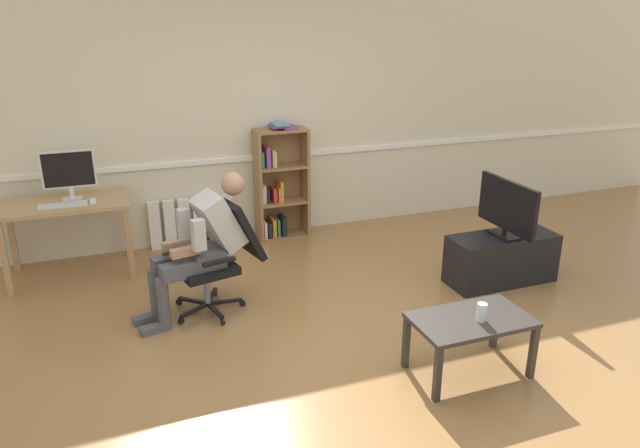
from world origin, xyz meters
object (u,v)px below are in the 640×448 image
object	(u,v)px
computer_desk	(66,213)
imac_monitor	(69,171)
radiator	(192,221)
person_seated	(201,242)
office_chair	(222,252)
tv_screen	(507,207)
coffee_table	(471,325)
keyboard	(63,205)
bookshelf	(279,185)
tv_stand	(501,259)
computer_mouse	(93,201)
drinking_glass	(482,312)

from	to	relation	value
computer_desk	imac_monitor	bearing A→B (deg)	45.86
computer_desk	radiator	xyz separation A→B (m)	(1.24, 0.39, -0.38)
imac_monitor	person_seated	size ratio (longest dim) A/B	0.41
office_chair	tv_screen	size ratio (longest dim) A/B	1.23
radiator	coffee_table	size ratio (longest dim) A/B	1.10
computer_desk	keyboard	size ratio (longest dim) A/B	2.69
bookshelf	tv_stand	size ratio (longest dim) A/B	1.27
coffee_table	bookshelf	bearing A→B (deg)	98.68
imac_monitor	bookshelf	xyz separation A→B (m)	(2.15, 0.22, -0.41)
person_seated	coffee_table	bearing A→B (deg)	32.70
radiator	imac_monitor	bearing A→B (deg)	-164.92
tv_screen	office_chair	bearing A→B (deg)	80.11
tv_stand	radiator	bearing A→B (deg)	142.56
keyboard	radiator	distance (m)	1.44
computer_desk	computer_mouse	xyz separation A→B (m)	(0.26, -0.12, 0.13)
imac_monitor	tv_stand	world-z (taller)	imac_monitor
computer_desk	office_chair	size ratio (longest dim) A/B	1.20
coffee_table	computer_desk	bearing A→B (deg)	133.76
keyboard	coffee_table	bearing A→B (deg)	-44.73
keyboard	radiator	size ratio (longest dim) A/B	0.47
computer_desk	bookshelf	world-z (taller)	bookshelf
coffee_table	keyboard	bearing A→B (deg)	135.27
bookshelf	keyboard	bearing A→B (deg)	-169.00
imac_monitor	coffee_table	bearing A→B (deg)	-47.82
keyboard	bookshelf	distance (m)	2.27
office_chair	drinking_glass	distance (m)	2.23
bookshelf	tv_screen	bearing A→B (deg)	-49.38
tv_stand	imac_monitor	bearing A→B (deg)	155.83
imac_monitor	office_chair	distance (m)	1.82
keyboard	drinking_glass	size ratio (longest dim) A/B	3.27
computer_mouse	person_seated	bearing A→B (deg)	-53.49
imac_monitor	computer_desk	bearing A→B (deg)	-134.14
tv_screen	bookshelf	bearing A→B (deg)	40.00
keyboard	bookshelf	world-z (taller)	bookshelf
keyboard	office_chair	world-z (taller)	office_chair
bookshelf	person_seated	xyz separation A→B (m)	(-1.13, -1.53, 0.03)
person_seated	drinking_glass	world-z (taller)	person_seated
keyboard	drinking_glass	xyz separation A→B (m)	(2.74, -2.73, -0.26)
keyboard	person_seated	xyz separation A→B (m)	(1.09, -1.10, -0.12)
imac_monitor	tv_stand	bearing A→B (deg)	-24.17
computer_mouse	tv_stand	world-z (taller)	computer_mouse
radiator	drinking_glass	bearing A→B (deg)	-65.31
tv_screen	computer_mouse	bearing A→B (deg)	66.74
computer_desk	person_seated	size ratio (longest dim) A/B	0.96
office_chair	tv_screen	xyz separation A→B (m)	(2.61, -0.42, 0.23)
bookshelf	drinking_glass	world-z (taller)	bookshelf
office_chair	computer_desk	bearing A→B (deg)	-146.36
imac_monitor	keyboard	world-z (taller)	imac_monitor
computer_desk	bookshelf	distance (m)	2.24
person_seated	coffee_table	size ratio (longest dim) A/B	1.45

